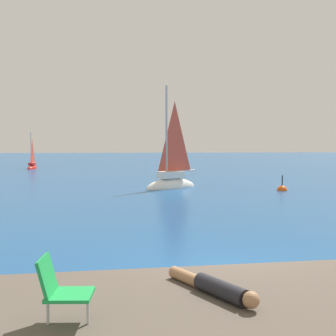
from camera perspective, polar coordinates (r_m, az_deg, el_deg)
name	(u,v)px	position (r m, az deg, el deg)	size (l,w,h in m)	color
ground_plane	(223,276)	(9.46, 7.12, -13.80)	(160.00, 160.00, 0.00)	navy
boulder_seaward	(165,297)	(8.28, -0.38, -16.37)	(1.09, 0.87, 0.60)	#584148
boulder_inland	(273,295)	(8.58, 13.49, -15.76)	(0.95, 0.76, 0.52)	#52413B
sailboat_near	(171,182)	(25.43, 0.41, -1.82)	(3.47, 2.83, 6.46)	white
sailboat_far	(32,167)	(43.60, -17.24, 0.18)	(0.87, 2.06, 3.77)	red
person_sunbather	(215,287)	(6.32, 6.11, -15.14)	(1.06, 1.56, 0.25)	black
beach_chair	(60,287)	(5.43, -13.89, -14.80)	(0.62, 0.51, 0.80)	green
marker_buoy	(282,190)	(24.96, 14.61, -2.85)	(0.56, 0.56, 1.13)	#EA5114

